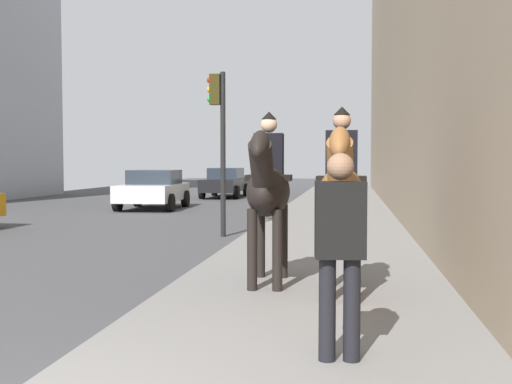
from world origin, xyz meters
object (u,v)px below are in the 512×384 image
(mounted_horse_near, at_px, (268,189))
(car_far_lane, at_px, (153,189))
(pedestrian_greeting, at_px, (340,242))
(car_near_lane, at_px, (225,182))
(mounted_horse_far, at_px, (341,191))
(traffic_light_near_curb, at_px, (219,127))

(mounted_horse_near, relative_size, car_far_lane, 0.59)
(pedestrian_greeting, xyz_separation_m, car_near_lane, (24.35, 5.97, -0.35))
(mounted_horse_near, xyz_separation_m, car_far_lane, (13.71, 6.10, -0.65))
(mounted_horse_far, height_order, car_far_lane, mounted_horse_far)
(car_near_lane, distance_m, traffic_light_near_curb, 15.85)
(mounted_horse_near, relative_size, traffic_light_near_curb, 0.60)
(mounted_horse_near, height_order, mounted_horse_far, mounted_horse_far)
(mounted_horse_far, relative_size, traffic_light_near_curb, 0.60)
(pedestrian_greeting, bearing_deg, mounted_horse_far, -5.90)
(car_near_lane, relative_size, car_far_lane, 1.14)
(car_far_lane, bearing_deg, car_near_lane, 169.10)
(mounted_horse_near, relative_size, mounted_horse_far, 1.00)
(pedestrian_greeting, bearing_deg, mounted_horse_near, 11.85)
(mounted_horse_far, xyz_separation_m, car_near_lane, (21.96, 5.95, -0.65))
(mounted_horse_far, distance_m, car_near_lane, 22.76)
(pedestrian_greeting, xyz_separation_m, traffic_light_near_curb, (8.90, 2.92, 1.46))
(traffic_light_near_curb, bearing_deg, mounted_horse_far, -156.01)
(mounted_horse_near, xyz_separation_m, car_near_lane, (21.37, 4.98, -0.65))
(car_near_lane, height_order, traffic_light_near_curb, traffic_light_near_curb)
(pedestrian_greeting, relative_size, car_far_lane, 0.44)
(car_far_lane, bearing_deg, traffic_light_near_curb, 25.59)
(mounted_horse_near, bearing_deg, traffic_light_near_curb, -163.46)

